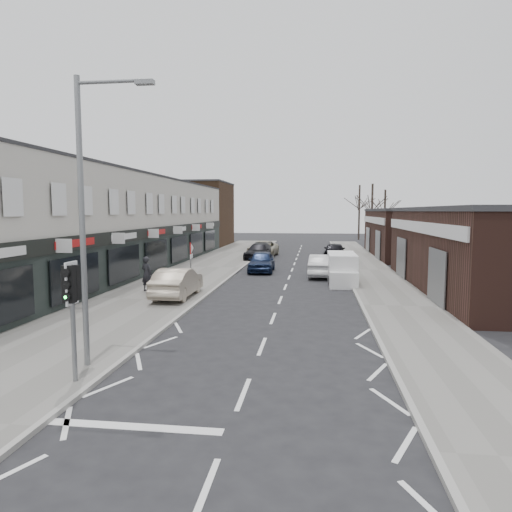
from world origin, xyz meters
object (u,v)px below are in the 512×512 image
(parked_car_left_b, at_px, (259,252))
(warning_sign, at_px, (191,252))
(parked_car_left_a, at_px, (262,261))
(parked_car_left_c, at_px, (263,249))
(traffic_light, at_px, (72,293))
(white_van, at_px, (342,269))
(sedan_on_pavement, at_px, (177,282))
(pedestrian, at_px, (147,274))
(parked_car_right_b, at_px, (334,251))
(street_lamp, at_px, (87,206))
(parked_car_right_a, at_px, (322,265))

(parked_car_left_b, bearing_deg, warning_sign, -90.89)
(parked_car_left_a, distance_m, parked_car_left_c, 11.42)
(traffic_light, distance_m, white_van, 19.66)
(sedan_on_pavement, relative_size, parked_car_left_c, 0.82)
(pedestrian, height_order, parked_car_right_b, pedestrian)
(traffic_light, xyz_separation_m, parked_car_right_b, (7.90, 31.54, -1.60))
(street_lamp, xyz_separation_m, sedan_on_pavement, (-0.70, 10.33, -3.75))
(traffic_light, xyz_separation_m, warning_sign, (-0.76, 14.02, -0.21))
(street_lamp, distance_m, parked_car_left_b, 30.02)
(white_van, distance_m, pedestrian, 11.90)
(warning_sign, relative_size, parked_car_right_a, 0.58)
(parked_car_left_b, xyz_separation_m, parked_car_right_b, (6.90, 0.58, 0.07))
(parked_car_right_a, distance_m, parked_car_right_b, 10.90)
(traffic_light, bearing_deg, pedestrian, 102.95)
(parked_car_left_b, xyz_separation_m, parked_car_right_a, (5.60, -10.24, 0.01))
(street_lamp, xyz_separation_m, parked_car_left_c, (1.15, 32.79, -3.85))
(parked_car_left_c, bearing_deg, white_van, -64.04)
(street_lamp, relative_size, sedan_on_pavement, 1.76)
(parked_car_left_b, bearing_deg, parked_car_right_b, 9.86)
(sedan_on_pavement, distance_m, parked_car_left_b, 19.50)
(sedan_on_pavement, bearing_deg, parked_car_left_b, -95.62)
(street_lamp, bearing_deg, traffic_light, -84.12)
(warning_sign, bearing_deg, parked_car_left_b, 84.07)
(traffic_light, relative_size, pedestrian, 1.62)
(parked_car_left_c, bearing_deg, parked_car_right_b, -16.67)
(pedestrian, xyz_separation_m, parked_car_right_a, (9.58, 7.77, -0.32))
(street_lamp, distance_m, white_van, 18.92)
(traffic_light, xyz_separation_m, sedan_on_pavement, (-0.82, 11.54, -1.55))
(parked_car_left_b, bearing_deg, sedan_on_pavement, -90.33)
(parked_car_left_c, height_order, parked_car_right_a, parked_car_left_c)
(sedan_on_pavement, distance_m, parked_car_left_c, 22.54)
(parked_car_right_a, bearing_deg, parked_car_right_b, -93.44)
(street_lamp, distance_m, parked_car_right_b, 31.60)
(parked_car_left_c, xyz_separation_m, parked_car_right_b, (6.88, -2.46, 0.05))
(sedan_on_pavement, relative_size, parked_car_left_b, 0.88)
(white_van, relative_size, parked_car_left_a, 1.06)
(parked_car_right_b, bearing_deg, parked_car_left_b, 8.73)
(street_lamp, relative_size, pedestrian, 4.18)
(warning_sign, xyz_separation_m, parked_car_right_b, (8.66, 17.53, -1.38))
(pedestrian, bearing_deg, parked_car_right_a, -116.80)
(warning_sign, relative_size, parked_car_right_b, 0.56)
(pedestrian, bearing_deg, sedan_on_pavement, 171.03)
(traffic_light, relative_size, parked_car_right_b, 0.65)
(street_lamp, height_order, sedan_on_pavement, street_lamp)
(white_van, bearing_deg, parked_car_left_b, 117.46)
(parked_car_left_a, relative_size, parked_car_right_a, 0.97)
(street_lamp, height_order, pedestrian, street_lamp)
(parked_car_right_a, bearing_deg, parked_car_left_a, -20.29)
(traffic_light, xyz_separation_m, parked_car_right_a, (6.60, 20.72, -1.65))
(warning_sign, bearing_deg, parked_car_left_c, 84.91)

